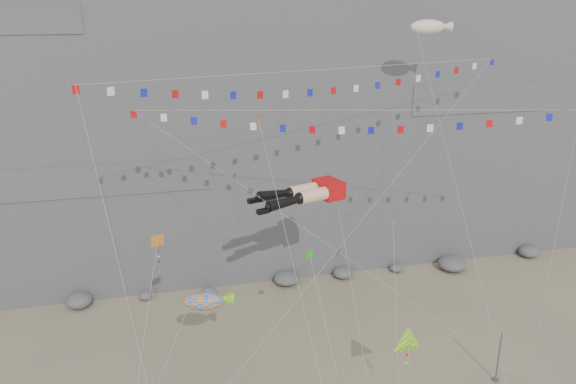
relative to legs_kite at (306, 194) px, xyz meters
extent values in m
cube|color=slate|center=(1.01, 26.03, 11.48)|extent=(80.00, 28.00, 50.00)
cylinder|color=slate|center=(12.98, -7.62, -11.44)|extent=(0.12, 0.12, 4.16)
cube|color=red|center=(1.99, 0.70, 0.01)|extent=(2.32, 2.71, 1.35)
cylinder|color=beige|center=(0.34, -0.59, 0.01)|extent=(2.49, 1.69, 1.00)
sphere|color=black|center=(-0.74, -0.96, 0.01)|extent=(0.92, 0.92, 0.92)
cone|color=black|center=(-2.02, -1.41, -0.07)|extent=(2.86, 1.68, 0.93)
cube|color=black|center=(-3.74, -2.00, -0.38)|extent=(0.97, 0.66, 0.33)
cylinder|color=beige|center=(-0.10, 0.69, 0.01)|extent=(2.49, 1.69, 1.00)
sphere|color=black|center=(-1.19, 0.32, 0.01)|extent=(0.92, 0.92, 0.92)
cone|color=black|center=(-2.46, -0.13, 0.14)|extent=(2.87, 1.69, 1.00)
cube|color=black|center=(-4.18, -0.72, 0.04)|extent=(0.97, 0.66, 0.33)
cylinder|color=gray|center=(1.76, -6.15, -6.73)|extent=(0.03, 0.03, 19.22)
cylinder|color=gray|center=(-4.90, -3.81, -2.27)|extent=(0.03, 0.03, 28.90)
cylinder|color=gray|center=(9.31, -4.78, -3.53)|extent=(0.03, 0.03, 24.27)
cube|color=slate|center=(15.20, -8.50, -13.47)|extent=(0.16, 0.16, 0.10)
cylinder|color=gray|center=(-12.61, -5.94, -7.63)|extent=(0.03, 0.03, 14.07)
cylinder|color=gray|center=(-11.31, -7.16, -9.71)|extent=(0.03, 0.03, 11.53)
cylinder|color=gray|center=(12.79, -1.03, -0.86)|extent=(0.03, 0.03, 29.40)
cylinder|color=gray|center=(-2.07, -4.70, -3.89)|extent=(0.03, 0.03, 22.98)
cylinder|color=gray|center=(5.50, -5.28, -8.03)|extent=(0.03, 0.03, 16.14)
cylinder|color=gray|center=(-0.56, -9.00, -8.07)|extent=(0.03, 0.03, 13.44)
camera|label=1|loc=(-10.54, -38.76, 13.79)|focal=35.00mm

